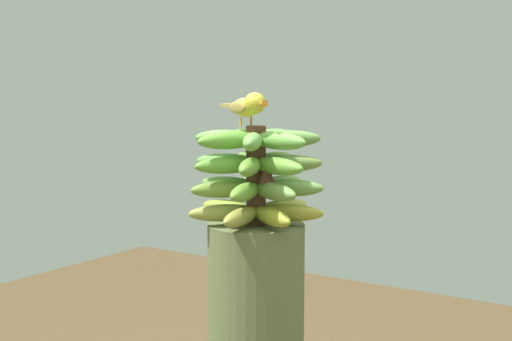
{
  "coord_description": "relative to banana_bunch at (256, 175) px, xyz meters",
  "views": [
    {
      "loc": [
        -0.98,
        1.46,
        1.62
      ],
      "look_at": [
        0.0,
        0.0,
        1.4
      ],
      "focal_mm": 55.18,
      "sensor_mm": 36.0,
      "label": 1
    }
  ],
  "objects": [
    {
      "name": "banana_bunch",
      "position": [
        0.0,
        0.0,
        0.0
      ],
      "size": [
        0.31,
        0.31,
        0.22
      ],
      "color": "#4C2D1E",
      "rests_on": "banana_tree"
    },
    {
      "name": "perched_bird",
      "position": [
        0.01,
        0.02,
        0.16
      ],
      "size": [
        0.16,
        0.08,
        0.08
      ],
      "color": "#C68933",
      "rests_on": "banana_bunch"
    }
  ]
}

